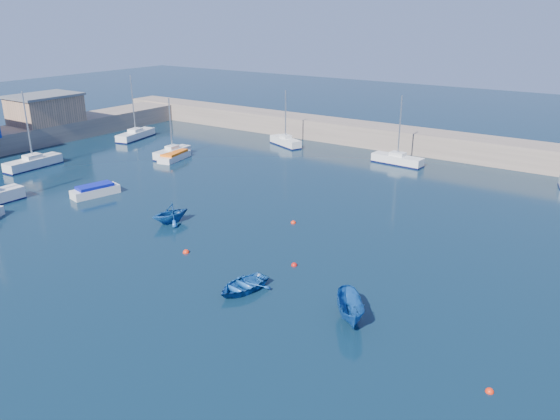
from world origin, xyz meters
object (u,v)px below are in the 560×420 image
Objects in this scene: sailboat_2 at (33,163)px; brick_shed_a at (45,110)px; sailboat_3 at (172,152)px; dinghy_right at (351,309)px; sailboat_5 at (285,141)px; motorboat_2 at (174,156)px; dinghy_center at (242,285)px; sailboat_4 at (136,135)px; dinghy_left at (170,213)px; motorboat_1 at (95,190)px; sailboat_6 at (397,159)px.

brick_shed_a is at bearing 136.76° from sailboat_2.
sailboat_3 is 40.02m from dinghy_right.
sailboat_2 is 1.19× the size of sailboat_5.
dinghy_right reaches higher than motorboat_2.
dinghy_center is at bearing 150.61° from dinghy_right.
brick_shed_a is 0.96× the size of sailboat_2.
sailboat_5 is 38.87m from dinghy_center.
motorboat_2 is at bearing 151.16° from dinghy_center.
sailboat_5 is at bearing 51.01° from motorboat_2.
dinghy_left is (26.47, -19.77, 0.28)m from sailboat_4.
dinghy_center is (22.84, -6.81, -0.13)m from motorboat_1.
dinghy_center is (38.46, -25.54, -0.18)m from sailboat_4.
sailboat_2 is 37.55m from dinghy_center.
dinghy_center is at bearing -46.36° from sailboat_4.
dinghy_left is (7.50, -27.86, 0.26)m from sailboat_5.
dinghy_left is (-7.93, -27.54, 0.28)m from sailboat_6.
motorboat_1 is at bearing -25.24° from brick_shed_a.
brick_shed_a is at bearing 174.05° from motorboat_2.
dinghy_right is at bearing 1.23° from motorboat_1.
sailboat_3 is at bearing 8.57° from brick_shed_a.
sailboat_5 is 14.75m from motorboat_2.
sailboat_5 is (16.93, 24.49, -0.04)m from sailboat_2.
motorboat_2 is 20.45m from dinghy_left.
sailboat_2 reaches higher than dinghy_center.
sailboat_4 reaches higher than dinghy_right.
sailboat_6 is at bearing 23.78° from sailboat_3.
sailboat_3 is at bearing 170.85° from sailboat_5.
brick_shed_a is 0.95× the size of sailboat_4.
dinghy_right reaches higher than dinghy_center.
sailboat_6 is 28.66m from dinghy_left.
sailboat_3 is (9.13, 12.12, -0.05)m from sailboat_2.
dinghy_left is at bearing -48.99° from sailboat_3.
dinghy_right is at bearing -34.52° from sailboat_3.
sailboat_2 is 16.52m from sailboat_4.
dinghy_right is (54.21, -17.56, -3.38)m from brick_shed_a.
sailboat_2 is 2.32× the size of dinghy_center.
sailboat_6 reaches higher than dinghy_center.
sailboat_4 is at bearing 145.68° from motorboat_2.
sailboat_5 is (18.98, 8.10, 0.01)m from sailboat_4.
dinghy_right is at bearing -17.94° from brick_shed_a.
sailboat_4 is 2.35× the size of dinghy_center.
sailboat_4 is at bearing 94.25° from sailboat_2.
sailboat_6 is 2.14× the size of dinghy_center.
dinghy_left is at bearing 163.51° from dinghy_center.
motorboat_1 is (4.45, -14.46, -0.05)m from sailboat_3.
sailboat_5 is at bearing 29.03° from brick_shed_a.
motorboat_1 is (-18.78, -26.50, -0.05)m from sailboat_6.
sailboat_6 is 25.57m from motorboat_2.
motorboat_1 is 1.27× the size of dinghy_center.
brick_shed_a is 21.41m from motorboat_2.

